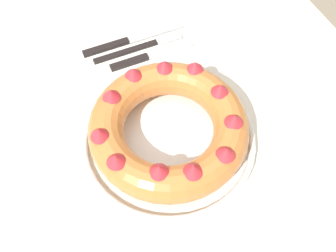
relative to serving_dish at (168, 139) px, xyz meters
name	(u,v)px	position (x,y,z in m)	size (l,w,h in m)	color
dining_table	(166,169)	(0.00, -0.01, -0.12)	(1.22, 0.94, 0.76)	silver
serving_dish	(168,139)	(0.00, 0.00, 0.00)	(0.32, 0.32, 0.02)	white
bundt_cake	(168,126)	(0.00, 0.00, 0.04)	(0.28, 0.28, 0.08)	#C67538
fork	(145,46)	(-0.24, 0.05, -0.01)	(0.02, 0.20, 0.01)	black
serving_knife	(127,41)	(-0.27, 0.02, -0.01)	(0.02, 0.23, 0.01)	black
cake_knife	(146,57)	(-0.21, 0.04, -0.01)	(0.02, 0.19, 0.01)	black
side_bowl	(294,56)	(-0.08, 0.32, 0.00)	(0.17, 0.17, 0.03)	white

